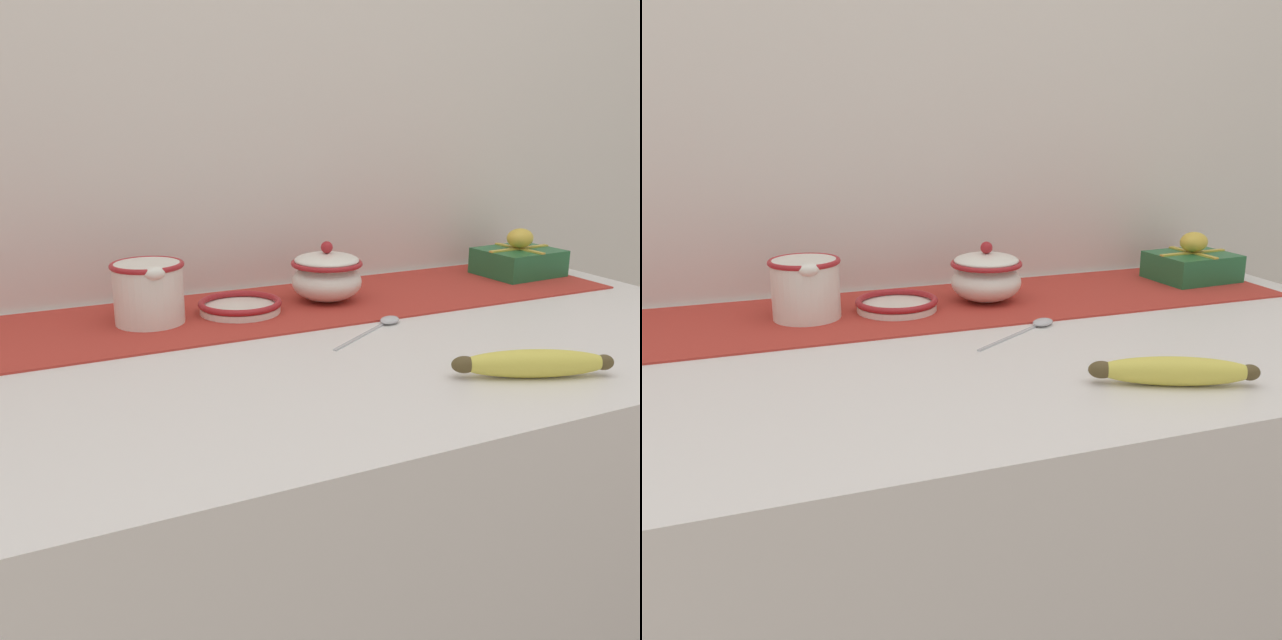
{
  "view_description": "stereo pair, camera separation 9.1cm",
  "coord_description": "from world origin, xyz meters",
  "views": [
    {
      "loc": [
        -0.4,
        -0.83,
        1.18
      ],
      "look_at": [
        -0.02,
        -0.05,
        0.92
      ],
      "focal_mm": 40.0,
      "sensor_mm": 36.0,
      "label": 1
    },
    {
      "loc": [
        -0.31,
        -0.87,
        1.18
      ],
      "look_at": [
        -0.02,
        -0.05,
        0.92
      ],
      "focal_mm": 40.0,
      "sensor_mm": 36.0,
      "label": 2
    }
  ],
  "objects": [
    {
      "name": "countertop",
      "position": [
        0.0,
        0.0,
        0.44
      ],
      "size": [
        1.36,
        0.69,
        0.87
      ],
      "primitive_type": "cube",
      "color": "silver",
      "rests_on": "ground_plane"
    },
    {
      "name": "small_dish",
      "position": [
        -0.04,
        0.19,
        0.89
      ],
      "size": [
        0.13,
        0.13,
        0.02
      ],
      "color": "white",
      "rests_on": "countertop"
    },
    {
      "name": "table_runner",
      "position": [
        0.0,
        0.19,
        0.88
      ],
      "size": [
        1.25,
        0.28,
        0.0
      ],
      "primitive_type": "cube",
      "color": "#B23328",
      "rests_on": "countertop"
    },
    {
      "name": "cream_pitcher",
      "position": [
        -0.18,
        0.2,
        0.93
      ],
      "size": [
        0.11,
        0.13,
        0.09
      ],
      "color": "white",
      "rests_on": "countertop"
    },
    {
      "name": "banana",
      "position": [
        0.18,
        -0.23,
        0.89
      ],
      "size": [
        0.19,
        0.1,
        0.03
      ],
      "rotation": [
        0.0,
        0.0,
        -0.4
      ],
      "color": "#DBCC4C",
      "rests_on": "countertop"
    },
    {
      "name": "sugar_bowl",
      "position": [
        0.12,
        0.19,
        0.92
      ],
      "size": [
        0.12,
        0.12,
        0.1
      ],
      "color": "white",
      "rests_on": "countertop"
    },
    {
      "name": "spoon",
      "position": [
        0.14,
        0.04,
        0.88
      ],
      "size": [
        0.16,
        0.11,
        0.01
      ],
      "rotation": [
        0.0,
        0.0,
        0.57
      ],
      "color": "#B7B7BC",
      "rests_on": "countertop"
    },
    {
      "name": "gift_box",
      "position": [
        0.54,
        0.21,
        0.91
      ],
      "size": [
        0.15,
        0.13,
        0.09
      ],
      "rotation": [
        0.0,
        0.0,
        0.06
      ],
      "color": "#236638",
      "rests_on": "countertop"
    },
    {
      "name": "back_wall",
      "position": [
        0.0,
        0.36,
        1.2
      ],
      "size": [
        2.16,
        0.04,
        2.4
      ],
      "primitive_type": "cube",
      "color": "silver",
      "rests_on": "ground_plane"
    }
  ]
}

